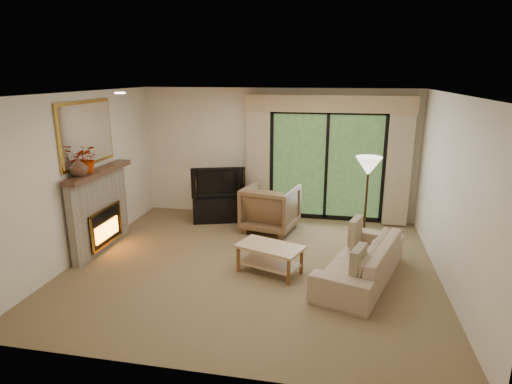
% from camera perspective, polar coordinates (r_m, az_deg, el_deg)
% --- Properties ---
extents(floor, '(5.50, 5.50, 0.00)m').
position_cam_1_polar(floor, '(6.70, -0.50, -9.78)').
color(floor, olive).
rests_on(floor, ground).
extents(ceiling, '(5.50, 5.50, 0.00)m').
position_cam_1_polar(ceiling, '(6.07, -0.56, 13.02)').
color(ceiling, silver).
rests_on(ceiling, ground).
extents(wall_back, '(5.00, 0.00, 5.00)m').
position_cam_1_polar(wall_back, '(8.67, 2.80, 5.10)').
color(wall_back, beige).
rests_on(wall_back, ground).
extents(wall_front, '(5.00, 0.00, 5.00)m').
position_cam_1_polar(wall_front, '(3.97, -7.84, -7.85)').
color(wall_front, beige).
rests_on(wall_front, ground).
extents(wall_left, '(0.00, 5.00, 5.00)m').
position_cam_1_polar(wall_left, '(7.31, -22.17, 2.00)').
color(wall_left, beige).
rests_on(wall_left, ground).
extents(wall_right, '(0.00, 5.00, 5.00)m').
position_cam_1_polar(wall_right, '(6.33, 24.67, -0.24)').
color(wall_right, beige).
rests_on(wall_right, ground).
extents(fireplace, '(0.24, 1.70, 1.37)m').
position_cam_1_polar(fireplace, '(7.56, -20.12, -2.21)').
color(fireplace, gray).
rests_on(fireplace, floor).
extents(mirror, '(0.07, 1.45, 1.02)m').
position_cam_1_polar(mirror, '(7.35, -21.61, 7.29)').
color(mirror, '#B78C37').
rests_on(mirror, wall_left).
extents(sliding_door, '(2.26, 0.10, 2.16)m').
position_cam_1_polar(sliding_door, '(8.57, 9.37, 3.43)').
color(sliding_door, black).
rests_on(sliding_door, floor).
extents(curtain_left, '(0.45, 0.18, 2.35)m').
position_cam_1_polar(curtain_left, '(8.59, 0.32, 4.34)').
color(curtain_left, tan).
rests_on(curtain_left, floor).
extents(curtain_right, '(0.45, 0.18, 2.35)m').
position_cam_1_polar(curtain_right, '(8.52, 18.49, 3.44)').
color(curtain_right, tan).
rests_on(curtain_right, floor).
extents(cornice, '(3.20, 0.24, 0.32)m').
position_cam_1_polar(cornice, '(8.32, 9.72, 11.55)').
color(cornice, tan).
rests_on(cornice, wall_back).
extents(media_console, '(1.10, 0.74, 0.51)m').
position_cam_1_polar(media_console, '(8.62, -4.99, -2.17)').
color(media_console, black).
rests_on(media_console, floor).
extents(tv, '(1.05, 0.45, 0.61)m').
position_cam_1_polar(tv, '(8.47, -5.08, 1.42)').
color(tv, black).
rests_on(tv, media_console).
extents(armchair, '(1.10, 1.12, 0.87)m').
position_cam_1_polar(armchair, '(8.02, 1.94, -2.14)').
color(armchair, brown).
rests_on(armchair, floor).
extents(sofa, '(1.40, 2.19, 0.60)m').
position_cam_1_polar(sofa, '(6.35, 13.76, -8.81)').
color(sofa, '#9F866D').
rests_on(sofa, floor).
extents(pillow_near, '(0.24, 0.44, 0.43)m').
position_cam_1_polar(pillow_near, '(5.72, 13.44, -9.18)').
color(pillow_near, brown).
rests_on(pillow_near, sofa).
extents(pillow_far, '(0.23, 0.43, 0.41)m').
position_cam_1_polar(pillow_far, '(6.81, 13.11, -5.10)').
color(pillow_far, brown).
rests_on(pillow_far, sofa).
extents(coffee_table, '(1.07, 0.81, 0.43)m').
position_cam_1_polar(coffee_table, '(6.41, 1.85, -8.92)').
color(coffee_table, tan).
rests_on(coffee_table, floor).
extents(floor_lamp, '(0.52, 0.52, 1.58)m').
position_cam_1_polar(floor_lamp, '(7.28, 14.43, -1.55)').
color(floor_lamp, beige).
rests_on(floor_lamp, floor).
extents(vase, '(0.33, 0.33, 0.29)m').
position_cam_1_polar(vase, '(6.96, -22.60, 3.15)').
color(vase, '#4D3123').
rests_on(vase, fireplace).
extents(branches, '(0.46, 0.42, 0.44)m').
position_cam_1_polar(branches, '(7.16, -21.58, 4.15)').
color(branches, '#9E2902').
rests_on(branches, fireplace).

